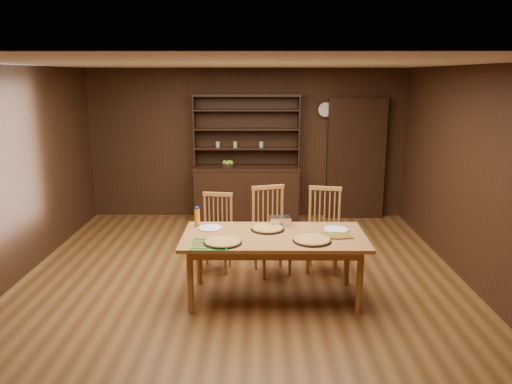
{
  "coord_description": "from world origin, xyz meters",
  "views": [
    {
      "loc": [
        0.22,
        -5.72,
        2.48
      ],
      "look_at": [
        0.18,
        0.4,
        1.04
      ],
      "focal_mm": 35.0,
      "sensor_mm": 36.0,
      "label": 1
    }
  ],
  "objects_px": {
    "juice_bottle": "(197,217)",
    "china_hutch": "(247,186)",
    "chair_center": "(270,227)",
    "chair_left": "(217,229)",
    "dining_table": "(274,241)",
    "chair_right": "(324,226)"
  },
  "relations": [
    {
      "from": "chair_left",
      "to": "dining_table",
      "type": "bearing_deg",
      "value": -43.78
    },
    {
      "from": "chair_center",
      "to": "juice_bottle",
      "type": "distance_m",
      "value": 1.03
    },
    {
      "from": "china_hutch",
      "to": "juice_bottle",
      "type": "bearing_deg",
      "value": -99.97
    },
    {
      "from": "juice_bottle",
      "to": "china_hutch",
      "type": "bearing_deg",
      "value": 80.03
    },
    {
      "from": "chair_center",
      "to": "juice_bottle",
      "type": "height_order",
      "value": "chair_center"
    },
    {
      "from": "dining_table",
      "to": "juice_bottle",
      "type": "bearing_deg",
      "value": 160.13
    },
    {
      "from": "china_hutch",
      "to": "chair_center",
      "type": "bearing_deg",
      "value": -81.37
    },
    {
      "from": "dining_table",
      "to": "chair_center",
      "type": "bearing_deg",
      "value": 91.58
    },
    {
      "from": "china_hutch",
      "to": "chair_center",
      "type": "relative_size",
      "value": 1.96
    },
    {
      "from": "chair_center",
      "to": "juice_bottle",
      "type": "xyz_separation_m",
      "value": [
        -0.87,
        -0.5,
        0.27
      ]
    },
    {
      "from": "chair_center",
      "to": "juice_bottle",
      "type": "relative_size",
      "value": 4.74
    },
    {
      "from": "chair_left",
      "to": "chair_right",
      "type": "distance_m",
      "value": 1.38
    },
    {
      "from": "chair_left",
      "to": "chair_right",
      "type": "xyz_separation_m",
      "value": [
        1.38,
        -0.0,
        0.05
      ]
    },
    {
      "from": "china_hutch",
      "to": "chair_right",
      "type": "relative_size",
      "value": 2.01
    },
    {
      "from": "chair_center",
      "to": "chair_right",
      "type": "distance_m",
      "value": 0.69
    },
    {
      "from": "dining_table",
      "to": "chair_right",
      "type": "distance_m",
      "value": 1.12
    },
    {
      "from": "dining_table",
      "to": "chair_left",
      "type": "height_order",
      "value": "chair_left"
    },
    {
      "from": "china_hutch",
      "to": "chair_left",
      "type": "distance_m",
      "value": 2.32
    },
    {
      "from": "china_hutch",
      "to": "chair_right",
      "type": "distance_m",
      "value": 2.53
    },
    {
      "from": "dining_table",
      "to": "juice_bottle",
      "type": "height_order",
      "value": "juice_bottle"
    },
    {
      "from": "china_hutch",
      "to": "chair_right",
      "type": "height_order",
      "value": "china_hutch"
    },
    {
      "from": "chair_left",
      "to": "chair_center",
      "type": "bearing_deg",
      "value": 0.77
    }
  ]
}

